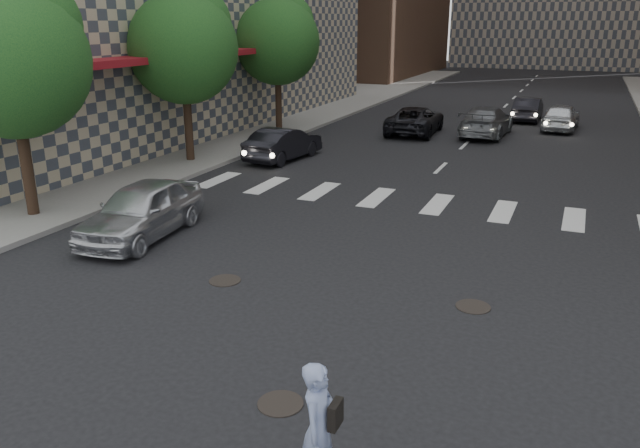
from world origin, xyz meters
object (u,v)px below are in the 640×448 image
at_px(tree_a, 15,53).
at_px(tree_b, 186,43).
at_px(silver_sedan, 142,210).
at_px(traffic_car_a, 284,144).
at_px(traffic_car_d, 561,117).
at_px(traffic_car_e, 528,109).
at_px(traffic_car_c, 415,120).
at_px(tree_c, 279,38).
at_px(skateboarder, 320,429).
at_px(traffic_car_b, 486,121).

relative_size(tree_a, tree_b, 1.00).
xyz_separation_m(silver_sedan, traffic_car_a, (-0.76, 10.06, -0.07)).
distance_m(traffic_car_a, traffic_car_d, 15.79).
bearing_deg(traffic_car_e, traffic_car_d, 125.78).
bearing_deg(tree_b, traffic_car_d, 46.50).
xyz_separation_m(tree_a, silver_sedan, (3.91, -0.20, -3.91)).
distance_m(traffic_car_c, traffic_car_e, 8.20).
xyz_separation_m(traffic_car_d, traffic_car_e, (-1.89, 2.67, -0.05)).
xyz_separation_m(tree_c, traffic_car_e, (11.38, 8.66, -3.99)).
distance_m(tree_c, traffic_car_a, 7.96).
height_order(tree_a, skateboarder, tree_a).
bearing_deg(traffic_car_d, silver_sedan, 70.62).
relative_size(tree_c, skateboarder, 3.66).
height_order(tree_a, traffic_car_b, tree_a).
xyz_separation_m(tree_a, tree_c, (0.00, 16.00, 0.00)).
distance_m(tree_b, traffic_car_a, 5.41).
xyz_separation_m(skateboarder, traffic_car_b, (-1.97, 25.86, -0.22)).
xyz_separation_m(tree_a, traffic_car_a, (3.15, 9.86, -3.98)).
relative_size(tree_a, traffic_car_e, 1.66).
bearing_deg(tree_a, traffic_car_d, 58.88).
bearing_deg(tree_c, traffic_car_b, 15.30).
bearing_deg(tree_b, silver_sedan, -64.51).
bearing_deg(traffic_car_e, traffic_car_b, 77.01).
bearing_deg(traffic_car_c, silver_sedan, 79.64).
bearing_deg(traffic_car_a, traffic_car_d, -123.32).
height_order(silver_sedan, traffic_car_d, silver_sedan).
height_order(traffic_car_c, traffic_car_d, traffic_car_d).
distance_m(traffic_car_a, traffic_car_c, 8.85).
height_order(silver_sedan, traffic_car_e, silver_sedan).
bearing_deg(silver_sedan, tree_c, 98.45).
relative_size(tree_a, traffic_car_b, 1.32).
xyz_separation_m(skateboarder, traffic_car_a, (-8.78, 17.00, -0.28)).
bearing_deg(skateboarder, traffic_car_d, 86.95).
bearing_deg(tree_b, traffic_car_c, 56.91).
relative_size(skateboarder, traffic_car_b, 0.36).
bearing_deg(skateboarder, traffic_car_e, 90.57).
xyz_separation_m(traffic_car_c, traffic_car_d, (6.73, 3.94, 0.02)).
height_order(tree_c, traffic_car_c, tree_c).
bearing_deg(traffic_car_c, tree_b, 54.76).
bearing_deg(traffic_car_c, traffic_car_a, 65.31).
bearing_deg(traffic_car_d, tree_c, 27.77).
bearing_deg(traffic_car_b, traffic_car_d, -132.78).
bearing_deg(traffic_car_b, tree_c, 18.01).
bearing_deg(traffic_car_a, tree_a, 78.85).
bearing_deg(traffic_car_c, traffic_car_e, -128.32).
xyz_separation_m(tree_b, silver_sedan, (3.91, -8.20, -3.91)).
bearing_deg(traffic_car_e, skateboarder, 91.53).
height_order(tree_c, traffic_car_d, tree_c).
xyz_separation_m(traffic_car_b, traffic_car_d, (3.32, 3.26, -0.02)).
height_order(traffic_car_b, traffic_car_c, traffic_car_b).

